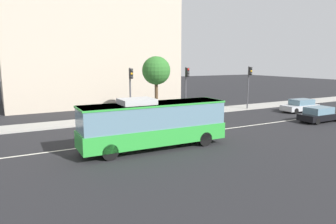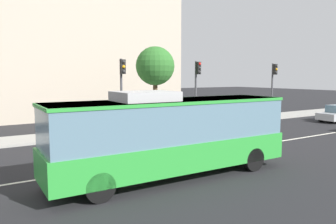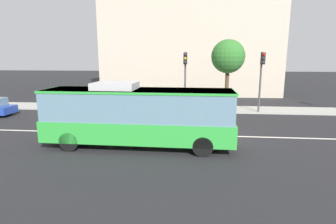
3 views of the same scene
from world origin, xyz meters
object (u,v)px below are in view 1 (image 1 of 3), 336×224
(traffic_light_near_corner, at_px, (249,80))
(traffic_light_mid_block, at_px, (131,85))
(sedan_silver, at_px, (300,106))
(street_tree_kerbside_left, at_px, (156,71))
(sedan_black, at_px, (320,114))
(transit_bus, at_px, (154,122))
(traffic_light_far_corner, at_px, (187,83))

(traffic_light_near_corner, height_order, traffic_light_mid_block, same)
(sedan_silver, xyz_separation_m, traffic_light_near_corner, (-4.31, 3.99, 2.84))
(traffic_light_near_corner, height_order, street_tree_kerbside_left, street_tree_kerbside_left)
(traffic_light_near_corner, distance_m, traffic_light_mid_block, 15.11)
(sedan_black, height_order, street_tree_kerbside_left, street_tree_kerbside_left)
(street_tree_kerbside_left, bearing_deg, sedan_black, -42.16)
(sedan_silver, height_order, traffic_light_near_corner, traffic_light_near_corner)
(transit_bus, relative_size, street_tree_kerbside_left, 1.58)
(sedan_silver, bearing_deg, transit_bus, 16.78)
(traffic_light_mid_block, height_order, street_tree_kerbside_left, street_tree_kerbside_left)
(traffic_light_far_corner, bearing_deg, traffic_light_mid_block, -93.98)
(sedan_black, xyz_separation_m, traffic_light_mid_block, (-16.00, 8.88, 2.84))
(transit_bus, distance_m, traffic_light_near_corner, 19.80)
(sedan_silver, distance_m, traffic_light_far_corner, 13.96)
(traffic_light_mid_block, height_order, traffic_light_far_corner, same)
(traffic_light_far_corner, xyz_separation_m, street_tree_kerbside_left, (-2.55, 2.09, 1.22))
(transit_bus, xyz_separation_m, traffic_light_mid_block, (2.15, 9.51, 1.75))
(transit_bus, height_order, street_tree_kerbside_left, street_tree_kerbside_left)
(transit_bus, distance_m, street_tree_kerbside_left, 13.44)
(transit_bus, distance_m, sedan_black, 18.19)
(traffic_light_mid_block, distance_m, street_tree_kerbside_left, 4.54)
(traffic_light_mid_block, xyz_separation_m, street_tree_kerbside_left, (3.80, 2.16, 1.22))
(traffic_light_near_corner, bearing_deg, sedan_black, 6.77)
(sedan_silver, bearing_deg, sedan_black, 57.58)
(transit_bus, distance_m, sedan_silver, 22.29)
(sedan_black, relative_size, street_tree_kerbside_left, 0.71)
(traffic_light_mid_block, relative_size, street_tree_kerbside_left, 0.82)
(traffic_light_far_corner, bearing_deg, sedan_silver, 68.25)
(transit_bus, xyz_separation_m, sedan_silver, (21.57, 5.55, -1.09))
(traffic_light_mid_block, relative_size, traffic_light_far_corner, 1.00)
(traffic_light_near_corner, xyz_separation_m, traffic_light_mid_block, (-15.11, -0.03, 0.00))
(street_tree_kerbside_left, bearing_deg, traffic_light_near_corner, -10.67)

